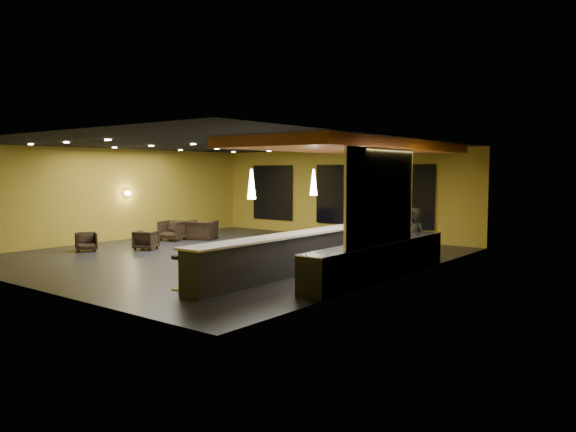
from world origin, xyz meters
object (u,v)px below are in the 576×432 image
Objects in this scene: column at (386,199)px; bar_stool_3 at (283,249)px; bar_counter at (302,253)px; pendant_0 at (252,184)px; bar_stool_0 at (180,267)px; bar_stool_1 at (218,259)px; staff_b at (393,236)px; prep_counter at (379,261)px; pendant_2 at (361,181)px; armchair_a at (86,242)px; armchair_c at (172,231)px; bar_stool_5 at (320,240)px; armchair_d at (201,230)px; staff_a at (386,232)px; bar_stool_6 at (344,238)px; pendant_1 at (314,182)px; bar_stool_2 at (251,253)px; armchair_b at (146,240)px; bar_stool_4 at (302,245)px; staff_c at (414,235)px.

column is 4.29× the size of bar_stool_3.
pendant_0 is (0.00, -2.00, 1.85)m from bar_counter.
bar_stool_0 is 1.25m from bar_stool_1.
staff_b is (1.13, 4.96, -1.60)m from pendant_0.
bar_counter is 2.06m from prep_counter.
pendant_2 is 1.02× the size of armchair_a.
bar_stool_1 is at bearing -93.70° from bar_stool_3.
armchair_a is at bearing -143.09° from column.
armchair_c is 6.94m from bar_stool_5.
bar_counter is 7.99m from armchair_d.
bar_stool_0 is at bearing -125.88° from prep_counter.
bar_stool_5 is (-1.85, -0.72, -0.31)m from staff_a.
bar_stool_6 is (0.07, 5.57, -0.01)m from bar_stool_1.
bar_stool_1 reaches higher than bar_stool_3.
pendant_1 is 2.54m from bar_stool_2.
bar_stool_0 reaches higher than armchair_b.
armchair_a is (-8.85, -4.22, -0.55)m from staff_a.
pendant_2 reaches higher than armchair_a.
pendant_2 is at bearing -23.29° from bar_stool_6.
bar_stool_0 is 0.97× the size of bar_stool_6.
staff_a is 2.01× the size of bar_stool_5.
armchair_a is 0.62× the size of armchair_d.
bar_counter is 4.77m from column.
bar_stool_4 is (0.05, 3.36, 0.01)m from bar_stool_1.
armchair_c is (-9.47, -1.03, -0.41)m from staff_c.
bar_stool_5 reaches higher than bar_stool_3.
armchair_c is at bearing 170.79° from bar_stool_4.
staff_c is 1.44× the size of armchair_d.
pendant_2 reaches higher than bar_stool_0.
bar_stool_5 is (6.94, -0.13, 0.17)m from armchair_c.
bar_stool_4 reaches higher than bar_stool_1.
pendant_1 is at bearing 71.73° from bar_stool_1.
staff_b reaches higher than armchair_a.
staff_b is (1.13, 2.46, -1.60)m from pendant_1.
pendant_0 is at bearing -81.23° from bar_stool_6.
bar_stool_2 is at bearing -102.02° from pendant_2.
staff_a is 9.82m from armchair_a.
staff_c is (-0.40, 2.81, 0.37)m from prep_counter.
column is at bearing 90.00° from bar_counter.
staff_b is at bearing -130.68° from staff_c.
column is 4.15× the size of bar_stool_2.
staff_b is 2.69m from bar_stool_4.
pendant_2 is 4.53m from bar_stool_2.
pendant_1 reaches higher than armchair_b.
column is at bearing 76.27° from bar_stool_4.
bar_stool_1 is (5.78, -2.33, 0.20)m from armchair_b.
staff_c is 1.92× the size of bar_stool_4.
pendant_0 is 0.88× the size of bar_stool_6.
bar_counter is 3.57m from bar_stool_0.
bar_stool_6 is (5.84, 3.24, 0.19)m from armchair_b.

